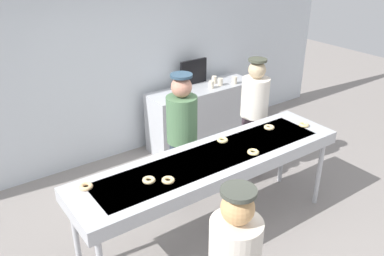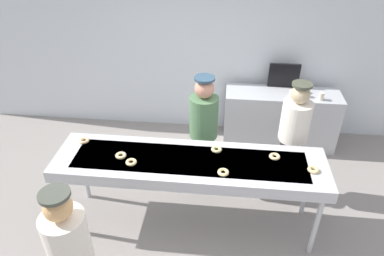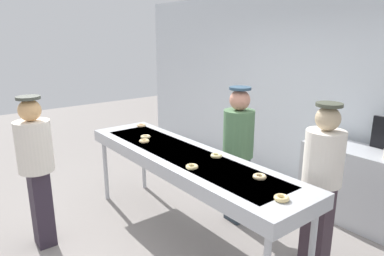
% 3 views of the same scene
% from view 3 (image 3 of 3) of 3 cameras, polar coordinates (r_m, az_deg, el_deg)
% --- Properties ---
extents(ground_plane, '(16.00, 16.00, 0.00)m').
position_cam_3_polar(ground_plane, '(4.12, -1.14, -17.21)').
color(ground_plane, gray).
extents(back_wall, '(8.00, 0.12, 2.83)m').
position_cam_3_polar(back_wall, '(5.23, 19.18, 5.65)').
color(back_wall, silver).
rests_on(back_wall, ground).
extents(fryer_conveyor, '(2.99, 0.75, 0.98)m').
position_cam_3_polar(fryer_conveyor, '(3.71, -1.21, -5.36)').
color(fryer_conveyor, '#B7BABF').
rests_on(fryer_conveyor, ground).
extents(plain_donut_0, '(0.16, 0.16, 0.04)m').
position_cam_3_polar(plain_donut_0, '(4.80, -8.32, 0.41)').
color(plain_donut_0, '#F4C489').
rests_on(plain_donut_0, fryer_conveyor).
extents(plain_donut_1, '(0.15, 0.15, 0.04)m').
position_cam_3_polar(plain_donut_1, '(3.14, 11.03, -7.85)').
color(plain_donut_1, beige).
rests_on(plain_donut_1, fryer_conveyor).
extents(plain_donut_2, '(0.15, 0.15, 0.04)m').
position_cam_3_polar(plain_donut_2, '(3.30, -0.01, -6.39)').
color(plain_donut_2, '#E9D087').
rests_on(plain_donut_2, fryer_conveyor).
extents(plain_donut_3, '(0.16, 0.16, 0.04)m').
position_cam_3_polar(plain_donut_3, '(2.79, 14.50, -11.08)').
color(plain_donut_3, '#F3D388').
rests_on(plain_donut_3, fryer_conveyor).
extents(plain_donut_4, '(0.17, 0.17, 0.04)m').
position_cam_3_polar(plain_donut_4, '(4.10, -7.85, -2.13)').
color(plain_donut_4, '#F4CF8C').
rests_on(plain_donut_4, fryer_conveyor).
extents(plain_donut_5, '(0.14, 0.14, 0.04)m').
position_cam_3_polar(plain_donut_5, '(3.59, 4.01, -4.56)').
color(plain_donut_5, '#E6D48B').
rests_on(plain_donut_5, fryer_conveyor).
extents(plain_donut_6, '(0.15, 0.15, 0.04)m').
position_cam_3_polar(plain_donut_6, '(4.27, -7.64, -1.43)').
color(plain_donut_6, beige).
rests_on(plain_donut_6, fryer_conveyor).
extents(worker_baker, '(0.35, 0.35, 1.64)m').
position_cam_3_polar(worker_baker, '(4.07, 7.58, -3.01)').
color(worker_baker, '#2B3742').
rests_on(worker_baker, ground).
extents(worker_assistant, '(0.35, 0.35, 1.63)m').
position_cam_3_polar(worker_assistant, '(3.42, 20.53, -7.61)').
color(worker_assistant, '#3A2C35').
rests_on(worker_assistant, ground).
extents(customer_waiting, '(0.35, 0.35, 1.62)m').
position_cam_3_polar(customer_waiting, '(3.91, -24.20, -5.28)').
color(customer_waiting, '#2F2532').
rests_on(customer_waiting, ground).
extents(prep_counter, '(1.72, 0.54, 0.91)m').
position_cam_3_polar(prep_counter, '(4.56, 27.98, -9.29)').
color(prep_counter, '#B7BABF').
rests_on(prep_counter, ground).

